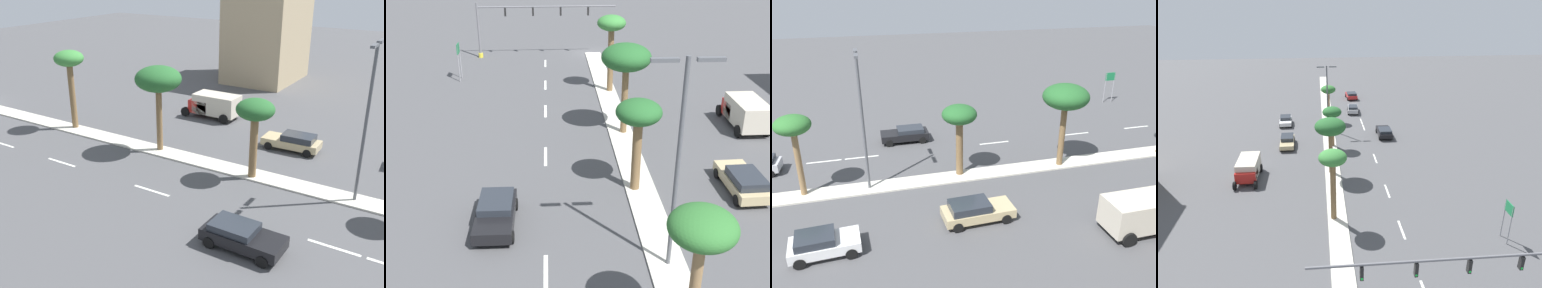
{
  "view_description": "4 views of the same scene",
  "coord_description": "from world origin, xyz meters",
  "views": [
    {
      "loc": [
        26.48,
        43.32,
        13.92
      ],
      "look_at": [
        2.35,
        28.08,
        2.41
      ],
      "focal_mm": 42.22,
      "sensor_mm": 36.0,
      "label": 1
    },
    {
      "loc": [
        5.25,
        56.09,
        14.68
      ],
      "look_at": [
        3.6,
        29.64,
        2.11
      ],
      "focal_mm": 44.72,
      "sensor_mm": 36.0,
      "label": 2
    },
    {
      "loc": [
        -26.31,
        38.75,
        14.42
      ],
      "look_at": [
        -1.38,
        31.86,
        3.34
      ],
      "focal_mm": 37.23,
      "sensor_mm": 36.0,
      "label": 3
    },
    {
      "loc": [
        -1.39,
        -14.56,
        19.37
      ],
      "look_at": [
        2.03,
        23.19,
        3.74
      ],
      "focal_mm": 33.46,
      "sensor_mm": 36.0,
      "label": 4
    }
  ],
  "objects": [
    {
      "name": "palm_tree_outboard",
      "position": [
        -0.34,
        13.93,
        5.83
      ],
      "size": [
        2.53,
        2.53,
        6.91
      ],
      "color": "brown",
      "rests_on": "median_curb"
    },
    {
      "name": "lane_stripe_rear",
      "position": [
        5.65,
        27.02,
        0.01
      ],
      "size": [
        0.2,
        2.8,
        0.01
      ],
      "primitive_type": "cube",
      "color": "silver",
      "rests_on": "ground"
    },
    {
      "name": "ground_plane",
      "position": [
        0.0,
        30.46,
        0.0
      ],
      "size": [
        160.0,
        160.0,
        0.0
      ],
      "primitive_type": "plane",
      "color": "#4C4C4F"
    },
    {
      "name": "median_curb",
      "position": [
        0.0,
        39.16,
        0.06
      ],
      "size": [
        1.8,
        78.33,
        0.12
      ],
      "primitive_type": "cube",
      "color": "beige",
      "rests_on": "ground"
    },
    {
      "name": "lane_stripe_leading",
      "position": [
        5.65,
        11.66,
        0.01
      ],
      "size": [
        0.2,
        2.8,
        0.01
      ],
      "primitive_type": "cube",
      "color": "silver",
      "rests_on": "ground"
    },
    {
      "name": "street_lamp_outboard",
      "position": [
        -0.05,
        38.63,
        5.88
      ],
      "size": [
        2.9,
        0.24,
        9.84
      ],
      "color": "#515459",
      "rests_on": "median_curb"
    },
    {
      "name": "lane_stripe_right",
      "position": [
        5.65,
        38.98,
        0.01
      ],
      "size": [
        0.2,
        2.8,
        0.01
      ],
      "primitive_type": "cube",
      "color": "silver",
      "rests_on": "ground"
    },
    {
      "name": "palm_tree_rear",
      "position": [
        -0.19,
        23.47,
        5.69
      ],
      "size": [
        3.55,
        3.55,
        6.68
      ],
      "color": "brown",
      "rests_on": "median_curb"
    },
    {
      "name": "directional_road_sign",
      "position": [
        14.06,
        9.47,
        2.59
      ],
      "size": [
        0.1,
        1.27,
        3.64
      ],
      "color": "gray",
      "rests_on": "ground"
    },
    {
      "name": "traffic_signal_gantry",
      "position": [
        8.69,
        1.0,
        4.09
      ],
      "size": [
        15.82,
        0.53,
        6.17
      ],
      "color": "slate",
      "rests_on": "ground"
    },
    {
      "name": "sedan_tan_center",
      "position": [
        -5.94,
        32.36,
        0.74
      ],
      "size": [
        2.11,
        4.55,
        1.38
      ],
      "color": "tan",
      "rests_on": "ground"
    },
    {
      "name": "sedan_black_far",
      "position": [
        8.23,
        34.82,
        0.73
      ],
      "size": [
        2.1,
        4.34,
        1.33
      ],
      "color": "black",
      "rests_on": "ground"
    },
    {
      "name": "palm_tree_trailing",
      "position": [
        0.24,
        43.12,
        5.04
      ],
      "size": [
        2.42,
        2.42,
        5.85
      ],
      "color": "olive",
      "rests_on": "median_curb"
    },
    {
      "name": "lane_stripe_trailing",
      "position": [
        5.65,
        18.59,
        0.01
      ],
      "size": [
        0.2,
        2.8,
        0.01
      ],
      "primitive_type": "cube",
      "color": "silver",
      "rests_on": "ground"
    },
    {
      "name": "lane_stripe_inboard",
      "position": [
        5.65,
        4.0,
        0.01
      ],
      "size": [
        0.2,
        2.8,
        0.01
      ],
      "primitive_type": "cube",
      "color": "silver",
      "rests_on": "ground"
    },
    {
      "name": "box_truck",
      "position": [
        -9.65,
        22.91,
        1.28
      ],
      "size": [
        2.5,
        5.43,
        2.32
      ],
      "color": "#B21E19",
      "rests_on": "ground"
    },
    {
      "name": "palm_tree_near",
      "position": [
        0.35,
        31.74,
        4.66
      ],
      "size": [
        2.6,
        2.6,
        5.56
      ],
      "color": "brown",
      "rests_on": "median_curb"
    }
  ]
}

